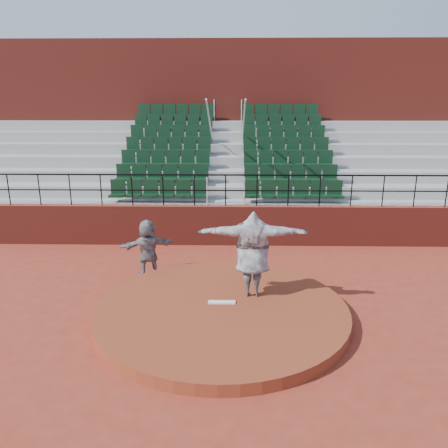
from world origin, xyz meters
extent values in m
plane|color=maroon|center=(0.00, 0.00, 0.00)|extent=(90.00, 90.00, 0.00)
cylinder|color=brown|center=(0.00, 0.00, 0.12)|extent=(5.50, 5.50, 0.25)
cube|color=white|center=(0.00, 0.15, 0.27)|extent=(0.60, 0.15, 0.03)
cube|color=maroon|center=(0.00, 5.00, 0.65)|extent=(24.00, 0.30, 1.30)
cylinder|color=black|center=(0.00, 5.00, 2.30)|extent=(24.00, 0.05, 0.05)
cylinder|color=black|center=(0.00, 5.00, 1.80)|extent=(24.00, 0.04, 0.04)
cylinder|color=black|center=(-7.00, 5.00, 1.80)|extent=(0.04, 0.04, 1.00)
cylinder|color=black|center=(-6.00, 5.00, 1.80)|extent=(0.04, 0.04, 1.00)
cylinder|color=black|center=(-5.00, 5.00, 1.80)|extent=(0.04, 0.04, 1.00)
cylinder|color=black|center=(-4.00, 5.00, 1.80)|extent=(0.04, 0.04, 1.00)
cylinder|color=black|center=(-3.00, 5.00, 1.80)|extent=(0.04, 0.04, 1.00)
cylinder|color=black|center=(-2.00, 5.00, 1.80)|extent=(0.04, 0.04, 1.00)
cylinder|color=black|center=(-1.00, 5.00, 1.80)|extent=(0.04, 0.04, 1.00)
cylinder|color=black|center=(0.00, 5.00, 1.80)|extent=(0.04, 0.04, 1.00)
cylinder|color=black|center=(1.00, 5.00, 1.80)|extent=(0.04, 0.04, 1.00)
cylinder|color=black|center=(2.00, 5.00, 1.80)|extent=(0.04, 0.04, 1.00)
cylinder|color=black|center=(3.00, 5.00, 1.80)|extent=(0.04, 0.04, 1.00)
cylinder|color=black|center=(4.00, 5.00, 1.80)|extent=(0.04, 0.04, 1.00)
cylinder|color=black|center=(5.00, 5.00, 1.80)|extent=(0.04, 0.04, 1.00)
cylinder|color=black|center=(6.00, 5.00, 1.80)|extent=(0.04, 0.04, 1.00)
cylinder|color=black|center=(7.00, 5.00, 1.80)|extent=(0.04, 0.04, 1.00)
cube|color=#9A9A94|center=(0.00, 5.58, 0.65)|extent=(24.00, 0.85, 1.30)
cube|color=black|center=(-2.25, 5.59, 1.66)|extent=(3.30, 0.48, 0.72)
cube|color=black|center=(2.25, 5.59, 1.66)|extent=(3.30, 0.48, 0.72)
cube|color=#9A9A94|center=(0.00, 6.43, 0.85)|extent=(24.00, 0.85, 1.70)
cube|color=black|center=(-2.25, 6.44, 2.06)|extent=(3.30, 0.48, 0.72)
cube|color=black|center=(2.25, 6.44, 2.06)|extent=(3.30, 0.48, 0.72)
cube|color=#9A9A94|center=(0.00, 7.28, 1.05)|extent=(24.00, 0.85, 2.10)
cube|color=black|center=(-2.25, 7.29, 2.46)|extent=(3.30, 0.48, 0.72)
cube|color=black|center=(2.25, 7.29, 2.46)|extent=(3.30, 0.48, 0.72)
cube|color=#9A9A94|center=(0.00, 8.12, 1.25)|extent=(24.00, 0.85, 2.50)
cube|color=black|center=(-2.25, 8.13, 2.86)|extent=(3.30, 0.48, 0.72)
cube|color=black|center=(2.25, 8.13, 2.86)|extent=(3.30, 0.48, 0.72)
cube|color=#9A9A94|center=(0.00, 8.97, 1.45)|extent=(24.00, 0.85, 2.90)
cube|color=black|center=(-2.25, 8.98, 3.26)|extent=(3.30, 0.48, 0.72)
cube|color=black|center=(2.25, 8.98, 3.26)|extent=(3.30, 0.48, 0.72)
cube|color=#9A9A94|center=(0.00, 9.82, 1.65)|extent=(24.00, 0.85, 3.30)
cube|color=black|center=(-2.25, 9.83, 3.66)|extent=(3.30, 0.48, 0.72)
cube|color=black|center=(2.25, 9.83, 3.66)|extent=(3.30, 0.48, 0.72)
cube|color=#9A9A94|center=(0.00, 10.68, 1.85)|extent=(24.00, 0.85, 3.70)
cube|color=black|center=(-2.25, 10.69, 4.06)|extent=(3.30, 0.48, 0.72)
cube|color=black|center=(2.25, 10.69, 4.06)|extent=(3.30, 0.48, 0.72)
cylinder|color=silver|center=(-0.60, 8.12, 3.40)|extent=(0.06, 5.97, 2.46)
cylinder|color=silver|center=(0.60, 8.12, 3.40)|extent=(0.06, 5.97, 2.46)
cube|color=maroon|center=(0.00, 12.60, 3.55)|extent=(24.00, 3.00, 7.10)
imported|color=black|center=(0.68, 0.61, 1.24)|extent=(2.45, 0.72, 1.98)
imported|color=black|center=(-2.03, 2.30, 0.78)|extent=(1.52, 0.95, 1.57)
camera|label=1|loc=(0.23, -8.67, 4.58)|focal=35.00mm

